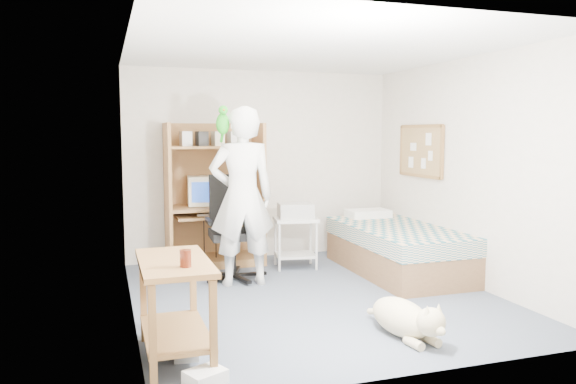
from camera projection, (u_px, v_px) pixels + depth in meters
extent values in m
plane|color=#454E5D|center=(314.00, 296.00, 5.79)|extent=(4.00, 4.00, 0.00)
cube|color=beige|center=(261.00, 165.00, 7.55)|extent=(3.60, 0.02, 2.50)
cube|color=beige|center=(466.00, 171.00, 6.22)|extent=(0.02, 4.00, 2.50)
cube|color=beige|center=(129.00, 180.00, 5.11)|extent=(0.02, 4.00, 2.50)
cube|color=white|center=(315.00, 49.00, 5.53)|extent=(3.60, 4.00, 0.02)
cube|color=brown|center=(168.00, 196.00, 6.91)|extent=(0.04, 0.60, 1.80)
cube|color=brown|center=(259.00, 193.00, 7.27)|extent=(0.04, 0.60, 1.80)
cube|color=brown|center=(210.00, 192.00, 7.36)|extent=(1.20, 0.02, 1.80)
cube|color=brown|center=(215.00, 207.00, 7.11)|extent=(1.12, 0.60, 0.04)
cube|color=brown|center=(216.00, 216.00, 7.04)|extent=(1.00, 0.50, 0.03)
cube|color=brown|center=(214.00, 147.00, 7.03)|extent=(1.12, 0.55, 0.03)
cube|color=brown|center=(215.00, 260.00, 7.18)|extent=(1.12, 0.60, 0.10)
cube|color=brown|center=(397.00, 258.00, 6.75)|extent=(1.00, 2.00, 0.36)
cube|color=#2A6470|center=(397.00, 235.00, 6.72)|extent=(1.02, 2.02, 0.20)
cube|color=white|center=(368.00, 214.00, 7.46)|extent=(0.55, 0.35, 0.12)
cube|color=brown|center=(174.00, 263.00, 4.10)|extent=(0.50, 1.00, 0.04)
cube|color=brown|center=(153.00, 337.00, 3.66)|extent=(0.05, 0.05, 0.70)
cube|color=brown|center=(213.00, 330.00, 3.78)|extent=(0.05, 0.05, 0.70)
cube|color=brown|center=(143.00, 299.00, 4.51)|extent=(0.05, 0.05, 0.70)
cube|color=brown|center=(193.00, 294.00, 4.63)|extent=(0.05, 0.05, 0.70)
cube|color=brown|center=(176.00, 333.00, 4.16)|extent=(0.46, 0.92, 0.03)
cube|color=olive|center=(421.00, 151.00, 7.04)|extent=(0.03, 0.90, 0.60)
cube|color=brown|center=(421.00, 126.00, 7.01)|extent=(0.04, 0.94, 0.04)
cube|color=brown|center=(420.00, 176.00, 7.08)|extent=(0.04, 0.94, 0.04)
cylinder|color=black|center=(233.00, 275.00, 6.46)|extent=(0.66, 0.66, 0.07)
cylinder|color=black|center=(233.00, 257.00, 6.44)|extent=(0.07, 0.07, 0.44)
cube|color=black|center=(233.00, 234.00, 6.41)|extent=(0.54, 0.54, 0.09)
cube|color=black|center=(229.00, 200.00, 6.62)|extent=(0.47, 0.09, 0.61)
cube|color=black|center=(208.00, 221.00, 6.32)|extent=(0.06, 0.33, 0.04)
cube|color=black|center=(257.00, 219.00, 6.47)|extent=(0.06, 0.33, 0.04)
imported|color=white|center=(242.00, 197.00, 6.14)|extent=(0.74, 0.51, 1.96)
ellipsoid|color=#198012|center=(223.00, 124.00, 6.02)|extent=(0.14, 0.14, 0.23)
sphere|color=#198012|center=(223.00, 110.00, 5.96)|extent=(0.10, 0.10, 0.10)
cone|color=#EF4915|center=(224.00, 110.00, 5.91)|extent=(0.04, 0.05, 0.04)
cylinder|color=#198012|center=(222.00, 136.00, 6.09)|extent=(0.04, 0.16, 0.14)
ellipsoid|color=tan|center=(401.00, 317.00, 4.66)|extent=(0.41, 0.71, 0.30)
sphere|color=tan|center=(431.00, 322.00, 4.32)|extent=(0.22, 0.22, 0.22)
cone|color=tan|center=(427.00, 311.00, 4.27)|extent=(0.07, 0.07, 0.08)
cone|color=tan|center=(439.00, 309.00, 4.32)|extent=(0.07, 0.07, 0.08)
ellipsoid|color=tan|center=(439.00, 331.00, 4.24)|extent=(0.09, 0.13, 0.07)
cylinder|color=tan|center=(376.00, 312.00, 4.99)|extent=(0.08, 0.22, 0.11)
cube|color=silver|center=(296.00, 219.00, 6.96)|extent=(0.58, 0.50, 0.04)
cube|color=silver|center=(295.00, 255.00, 7.01)|extent=(0.53, 0.45, 0.03)
cylinder|color=silver|center=(282.00, 247.00, 6.76)|extent=(0.03, 0.03, 0.61)
cylinder|color=silver|center=(318.00, 245.00, 6.90)|extent=(0.03, 0.03, 0.61)
cylinder|color=silver|center=(274.00, 242.00, 7.09)|extent=(0.03, 0.03, 0.61)
cylinder|color=silver|center=(308.00, 240.00, 7.24)|extent=(0.03, 0.03, 0.61)
cube|color=#A4A49F|center=(296.00, 211.00, 6.95)|extent=(0.46, 0.38, 0.18)
cube|color=beige|center=(203.00, 190.00, 7.09)|extent=(0.42, 0.44, 0.36)
cube|color=navy|center=(204.00, 192.00, 6.89)|extent=(0.31, 0.04, 0.25)
cube|color=beige|center=(215.00, 214.00, 7.00)|extent=(0.47, 0.21, 0.03)
cylinder|color=gold|center=(242.00, 200.00, 7.16)|extent=(0.08, 0.08, 0.12)
cylinder|color=#42160A|center=(186.00, 258.00, 3.88)|extent=(0.08, 0.08, 0.12)
cube|color=white|center=(205.00, 377.00, 3.74)|extent=(0.31, 0.29, 0.10)
cube|color=beige|center=(186.00, 352.00, 4.19)|extent=(0.20, 0.24, 0.08)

